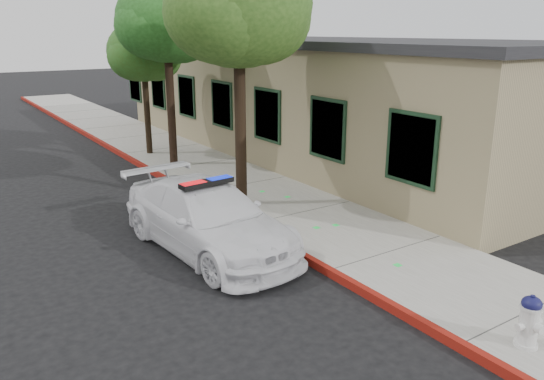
{
  "coord_description": "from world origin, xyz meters",
  "views": [
    {
      "loc": [
        -6.05,
        -7.12,
        4.53
      ],
      "look_at": [
        0.43,
        2.61,
        1.02
      ],
      "focal_mm": 35.23,
      "sensor_mm": 36.0,
      "label": 1
    }
  ],
  "objects": [
    {
      "name": "clapboard_building",
      "position": [
        6.69,
        9.0,
        2.13
      ],
      "size": [
        7.3,
        20.89,
        4.24
      ],
      "color": "#9C8C66",
      "rests_on": "ground"
    },
    {
      "name": "street_tree_far",
      "position": [
        0.94,
        11.53,
        3.71
      ],
      "size": [
        2.72,
        2.5,
        4.74
      ],
      "rotation": [
        0.0,
        0.0,
        -0.27
      ],
      "color": "black",
      "rests_on": "sidewalk"
    },
    {
      "name": "red_curb",
      "position": [
        0.06,
        3.0,
        0.08
      ],
      "size": [
        0.14,
        60.0,
        0.16
      ],
      "primitive_type": "cube",
      "color": "maroon",
      "rests_on": "ground"
    },
    {
      "name": "police_car",
      "position": [
        -1.28,
        2.49,
        0.72
      ],
      "size": [
        2.42,
        5.1,
        1.55
      ],
      "rotation": [
        0.0,
        0.0,
        0.09
      ],
      "color": "white",
      "rests_on": "ground"
    },
    {
      "name": "ground",
      "position": [
        0.0,
        0.0,
        0.0
      ],
      "size": [
        120.0,
        120.0,
        0.0
      ],
      "primitive_type": "plane",
      "color": "black",
      "rests_on": "ground"
    },
    {
      "name": "street_tree_mid",
      "position": [
        1.0,
        9.51,
        4.72
      ],
      "size": [
        3.43,
        3.17,
        6.06
      ],
      "rotation": [
        0.0,
        0.0,
        -0.25
      ],
      "color": "black",
      "rests_on": "sidewalk"
    },
    {
      "name": "fire_hydrant",
      "position": [
        0.75,
        -3.55,
        0.55
      ],
      "size": [
        0.46,
        0.4,
        0.81
      ],
      "rotation": [
        0.0,
        0.0,
        -0.15
      ],
      "color": "silver",
      "rests_on": "sidewalk"
    },
    {
      "name": "sidewalk",
      "position": [
        1.6,
        3.0,
        0.07
      ],
      "size": [
        3.2,
        60.0,
        0.15
      ],
      "primitive_type": "cube",
      "color": "gray",
      "rests_on": "ground"
    },
    {
      "name": "street_tree_near",
      "position": [
        0.71,
        4.44,
        4.99
      ],
      "size": [
        3.86,
        3.54,
        6.49
      ],
      "rotation": [
        0.0,
        0.0,
        -0.31
      ],
      "color": "black",
      "rests_on": "sidewalk"
    }
  ]
}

